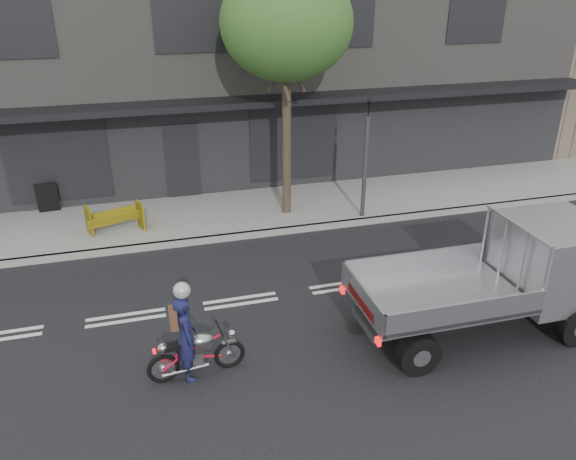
% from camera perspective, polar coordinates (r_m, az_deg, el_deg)
% --- Properties ---
extents(ground, '(80.00, 80.00, 0.00)m').
position_cam_1_polar(ground, '(12.26, -4.83, -7.22)').
color(ground, black).
rests_on(ground, ground).
extents(sidewalk, '(32.00, 3.20, 0.15)m').
position_cam_1_polar(sidewalk, '(16.37, -8.05, 1.47)').
color(sidewalk, gray).
rests_on(sidewalk, ground).
extents(kerb, '(32.00, 0.20, 0.15)m').
position_cam_1_polar(kerb, '(14.92, -7.16, -0.86)').
color(kerb, gray).
rests_on(kerb, ground).
extents(building_main, '(26.00, 10.00, 8.00)m').
position_cam_1_polar(building_main, '(21.77, -11.32, 17.76)').
color(building_main, slate).
rests_on(building_main, ground).
extents(street_tree, '(3.40, 3.40, 6.74)m').
position_cam_1_polar(street_tree, '(15.05, -0.16, 20.18)').
color(street_tree, '#382B21').
rests_on(street_tree, ground).
extents(traffic_light_pole, '(0.12, 0.12, 3.50)m').
position_cam_1_polar(traffic_light_pole, '(15.64, 7.83, 6.54)').
color(traffic_light_pole, '#2D2D30').
rests_on(traffic_light_pole, ground).
extents(motorcycle, '(1.74, 0.51, 0.89)m').
position_cam_1_polar(motorcycle, '(10.10, -9.30, -12.18)').
color(motorcycle, black).
rests_on(motorcycle, ground).
extents(rider, '(0.43, 0.61, 1.61)m').
position_cam_1_polar(rider, '(9.89, -10.31, -10.70)').
color(rider, '#17183F').
rests_on(rider, ground).
extents(flatbed_ute, '(4.89, 2.07, 2.26)m').
position_cam_1_polar(flatbed_ute, '(11.88, 23.56, -3.36)').
color(flatbed_ute, black).
rests_on(flatbed_ute, ground).
extents(construction_barrier, '(1.53, 1.00, 0.80)m').
position_cam_1_polar(construction_barrier, '(15.40, -17.18, 0.94)').
color(construction_barrier, yellow).
rests_on(construction_barrier, sidewalk).
extents(sandwich_board, '(0.61, 0.44, 0.92)m').
position_cam_1_polar(sandwich_board, '(17.47, -23.26, 3.06)').
color(sandwich_board, black).
rests_on(sandwich_board, sidewalk).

